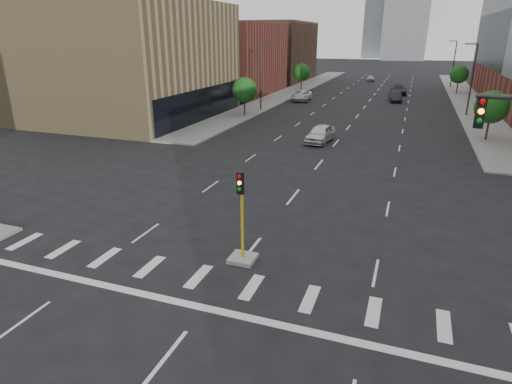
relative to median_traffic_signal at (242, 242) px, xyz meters
The scene contains 19 objects.
sidewalk_left_far 66.75m from the median_traffic_signal, 102.99° to the left, with size 5.00×92.00×0.15m, color gray.
sidewalk_right_far 66.75m from the median_traffic_signal, 77.01° to the left, with size 5.00×92.00×0.15m, color gray.
building_left_mid 41.90m from the median_traffic_signal, 131.55° to the left, with size 20.00×24.00×14.00m, color #8E7950.
building_left_far_a 63.52m from the median_traffic_signal, 115.74° to the left, with size 20.00×22.00×12.00m, color brown.
building_left_far_b 87.64m from the median_traffic_signal, 108.32° to the left, with size 20.00×24.00×13.00m, color brown.
tower_mid 192.19m from the median_traffic_signal, 90.00° to the left, with size 18.00×18.00×44.00m, color slate.
median_traffic_signal is the anchor object (origin of this frame).
streetlight_right_a 48.12m from the median_traffic_signal, 73.76° to the left, with size 1.60×0.22×9.07m.
streetlight_right_b 82.23m from the median_traffic_signal, 80.60° to the left, with size 1.60×0.22×9.07m.
streetlight_left 43.36m from the median_traffic_signal, 108.10° to the left, with size 1.60×0.22×9.07m.
tree_left_near 38.73m from the median_traffic_signal, 111.23° to the left, with size 3.20×3.20×4.85m.
tree_left_far 67.54m from the median_traffic_signal, 101.97° to the left, with size 3.20×3.20×4.85m.
tree_right_near 34.13m from the median_traffic_signal, 65.72° to the left, with size 3.20×3.20×4.85m.
tree_right_far 72.44m from the median_traffic_signal, 78.85° to the left, with size 3.20×3.20×4.85m.
car_near_left 24.92m from the median_traffic_signal, 93.60° to the left, with size 2.02×5.02×1.71m, color silver.
car_mid_right 56.68m from the median_traffic_signal, 86.01° to the left, with size 1.69×4.85×1.60m, color black.
car_far_left 53.53m from the median_traffic_signal, 101.31° to the left, with size 2.79×6.05×1.68m, color silver.
car_deep_right 66.03m from the median_traffic_signal, 86.57° to the left, with size 2.41×5.93×1.72m, color black.
car_distant 89.04m from the median_traffic_signal, 92.04° to the left, with size 1.59×3.95×1.35m, color #ACABB0.
Camera 1 is at (6.66, -7.53, 9.95)m, focal length 30.00 mm.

